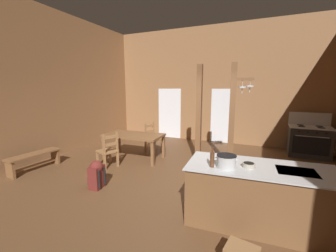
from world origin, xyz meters
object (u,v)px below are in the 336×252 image
(stove_range, at_px, (309,141))
(ladderback_chair_near_window, at_px, (108,151))
(backpack, at_px, (97,174))
(ladderback_chair_by_post, at_px, (152,138))
(kitchen_island, at_px, (258,196))
(mixing_bowl_on_counter, at_px, (249,165))
(stockpot_on_counter, at_px, (226,161))
(bottle_tall_on_counter, at_px, (212,159))
(dining_table, at_px, (134,137))
(bench_along_left_wall, at_px, (34,159))

(stove_range, bearing_deg, ladderback_chair_near_window, -147.28)
(backpack, bearing_deg, ladderback_chair_by_post, 93.44)
(kitchen_island, relative_size, mixing_bowl_on_counter, 12.04)
(stockpot_on_counter, height_order, bottle_tall_on_counter, bottle_tall_on_counter)
(stockpot_on_counter, relative_size, mixing_bowl_on_counter, 1.93)
(stove_range, relative_size, bottle_tall_on_counter, 4.35)
(ladderback_chair_near_window, bearing_deg, ladderback_chair_by_post, 77.65)
(stove_range, relative_size, stockpot_on_counter, 3.71)
(ladderback_chair_by_post, xyz_separation_m, backpack, (0.17, -2.83, -0.14))
(kitchen_island, xyz_separation_m, dining_table, (-3.44, 1.87, 0.19))
(ladderback_chair_near_window, xyz_separation_m, backpack, (0.56, -1.06, -0.14))
(bench_along_left_wall, distance_m, stockpot_on_counter, 4.87)
(kitchen_island, distance_m, ladderback_chair_by_post, 4.30)
(bottle_tall_on_counter, bearing_deg, backpack, 174.87)
(dining_table, relative_size, ladderback_chair_near_window, 1.83)
(stove_range, distance_m, ladderback_chair_by_post, 4.87)
(ladderback_chair_near_window, bearing_deg, bottle_tall_on_counter, -23.09)
(bench_along_left_wall, bearing_deg, ladderback_chair_near_window, 30.29)
(stove_range, relative_size, dining_table, 0.76)
(stove_range, relative_size, bench_along_left_wall, 1.03)
(stove_range, relative_size, ladderback_chair_by_post, 1.39)
(dining_table, bearing_deg, bottle_tall_on_counter, -37.93)
(stove_range, distance_m, bottle_tall_on_counter, 4.98)
(stove_range, relative_size, ladderback_chair_near_window, 1.39)
(stove_range, distance_m, ladderback_chair_near_window, 5.98)
(stove_range, height_order, stockpot_on_counter, stove_range)
(ladderback_chair_near_window, height_order, mixing_bowl_on_counter, mixing_bowl_on_counter)
(ladderback_chair_near_window, relative_size, backpack, 1.59)
(kitchen_island, xyz_separation_m, bench_along_left_wall, (-5.27, 0.06, -0.16))
(ladderback_chair_near_window, relative_size, stockpot_on_counter, 2.67)
(ladderback_chair_by_post, height_order, stockpot_on_counter, stockpot_on_counter)
(stove_range, relative_size, mixing_bowl_on_counter, 7.15)
(kitchen_island, height_order, dining_table, kitchen_island)
(ladderback_chair_by_post, distance_m, mixing_bowl_on_counter, 4.25)
(stove_range, distance_m, bench_along_left_wall, 7.83)
(stove_range, height_order, ladderback_chair_near_window, stove_range)
(backpack, height_order, bottle_tall_on_counter, bottle_tall_on_counter)
(bottle_tall_on_counter, bearing_deg, dining_table, 142.07)
(stove_range, bearing_deg, stockpot_on_counter, -112.20)
(ladderback_chair_near_window, height_order, stockpot_on_counter, stockpot_on_counter)
(backpack, bearing_deg, stockpot_on_counter, -3.62)
(mixing_bowl_on_counter, bearing_deg, bottle_tall_on_counter, -157.28)
(ladderback_chair_near_window, xyz_separation_m, ladderback_chair_by_post, (0.39, 1.77, 0.00))
(stove_range, height_order, bench_along_left_wall, stove_range)
(dining_table, xyz_separation_m, backpack, (0.32, -1.94, -0.34))
(dining_table, distance_m, ladderback_chair_by_post, 0.93)
(dining_table, xyz_separation_m, bench_along_left_wall, (-1.83, -1.81, -0.35))
(ladderback_chair_by_post, xyz_separation_m, bottle_tall_on_counter, (2.62, -3.05, 0.59))
(ladderback_chair_near_window, height_order, backpack, ladderback_chair_near_window)
(ladderback_chair_by_post, bearing_deg, stove_range, 17.48)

